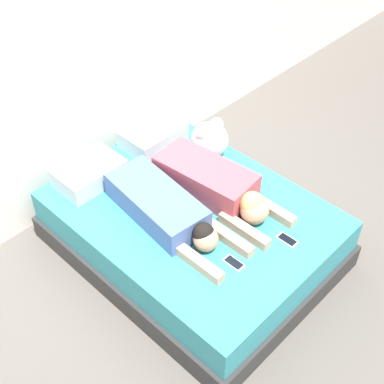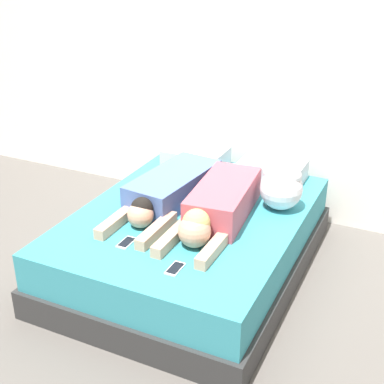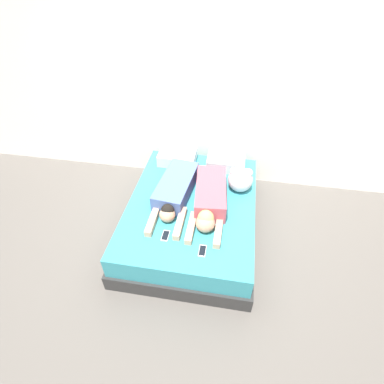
% 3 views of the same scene
% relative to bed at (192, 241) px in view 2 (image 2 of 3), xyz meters
% --- Properties ---
extents(ground_plane, '(12.00, 12.00, 0.00)m').
position_rel_bed_xyz_m(ground_plane, '(0.00, 0.00, -0.22)').
color(ground_plane, '#5B5651').
extents(wall_back, '(12.00, 0.06, 2.60)m').
position_rel_bed_xyz_m(wall_back, '(0.00, 1.14, 1.08)').
color(wall_back, white).
rests_on(wall_back, ground_plane).
extents(bed, '(1.50, 1.97, 0.45)m').
position_rel_bed_xyz_m(bed, '(0.00, 0.00, 0.00)').
color(bed, '#2D2D2D').
rests_on(bed, ground_plane).
extents(pillow_head_left, '(0.48, 0.34, 0.15)m').
position_rel_bed_xyz_m(pillow_head_left, '(-0.32, 0.75, 0.31)').
color(pillow_head_left, silver).
rests_on(pillow_head_left, bed).
extents(pillow_head_right, '(0.48, 0.34, 0.15)m').
position_rel_bed_xyz_m(pillow_head_right, '(0.32, 0.75, 0.31)').
color(pillow_head_right, silver).
rests_on(pillow_head_right, bed).
extents(person_left, '(0.43, 1.14, 0.20)m').
position_rel_bed_xyz_m(person_left, '(-0.21, 0.05, 0.32)').
color(person_left, '#4C66A5').
rests_on(person_left, bed).
extents(person_right, '(0.40, 1.08, 0.23)m').
position_rel_bed_xyz_m(person_right, '(0.20, -0.05, 0.34)').
color(person_right, '#B24C59').
rests_on(person_right, bed).
extents(cell_phone_left, '(0.07, 0.14, 0.01)m').
position_rel_bed_xyz_m(cell_phone_left, '(-0.18, -0.55, 0.24)').
color(cell_phone_left, silver).
rests_on(cell_phone_left, bed).
extents(cell_phone_right, '(0.07, 0.14, 0.01)m').
position_rel_bed_xyz_m(cell_phone_right, '(0.22, -0.68, 0.24)').
color(cell_phone_right, silver).
rests_on(cell_phone_right, bed).
extents(plush_toy, '(0.29, 0.29, 0.31)m').
position_rel_bed_xyz_m(plush_toy, '(0.52, 0.32, 0.39)').
color(plush_toy, white).
rests_on(plush_toy, bed).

